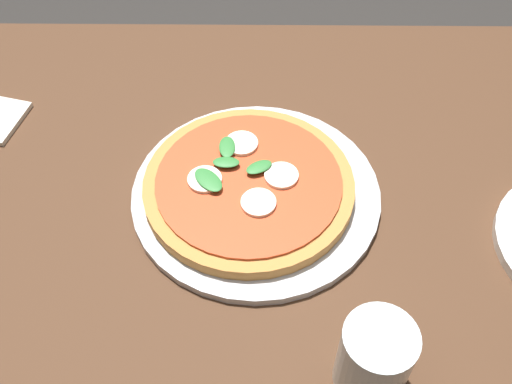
# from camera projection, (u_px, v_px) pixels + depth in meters

# --- Properties ---
(dining_table) EXTENTS (1.28, 0.86, 0.71)m
(dining_table) POSITION_uv_depth(u_px,v_px,m) (265.00, 262.00, 0.87)
(dining_table) COLOR #4C301E
(dining_table) RESTS_ON ground_plane
(serving_tray) EXTENTS (0.33, 0.33, 0.01)m
(serving_tray) POSITION_uv_depth(u_px,v_px,m) (256.00, 194.00, 0.82)
(serving_tray) COLOR silver
(serving_tray) RESTS_ON dining_table
(pizza) EXTENTS (0.28, 0.28, 0.03)m
(pizza) POSITION_uv_depth(u_px,v_px,m) (249.00, 185.00, 0.80)
(pizza) COLOR #C6843F
(pizza) RESTS_ON serving_tray
(glass_cup) EXTENTS (0.08, 0.08, 0.10)m
(glass_cup) POSITION_uv_depth(u_px,v_px,m) (374.00, 358.00, 0.62)
(glass_cup) COLOR silver
(glass_cup) RESTS_ON dining_table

